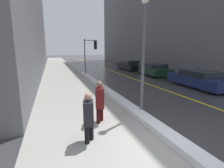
{
  "coord_description": "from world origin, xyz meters",
  "views": [
    {
      "loc": [
        -3.04,
        -3.65,
        2.66
      ],
      "look_at": [
        -0.4,
        4.0,
        1.05
      ],
      "focal_mm": 28.0,
      "sensor_mm": 36.0,
      "label": 1
    }
  ],
  "objects_px": {
    "lamp_post": "(144,47)",
    "pedestrian_in_glasses": "(89,115)",
    "parked_car_black": "(129,65)",
    "traffic_light_near": "(91,49)",
    "pedestrian_nearside": "(100,100)",
    "parked_car_navy": "(199,79)",
    "parked_car_dark_green": "(154,70)"
  },
  "relations": [
    {
      "from": "lamp_post",
      "to": "pedestrian_in_glasses",
      "type": "bearing_deg",
      "value": -149.28
    },
    {
      "from": "parked_car_black",
      "to": "traffic_light_near",
      "type": "bearing_deg",
      "value": 117.8
    },
    {
      "from": "pedestrian_in_glasses",
      "to": "pedestrian_nearside",
      "type": "relative_size",
      "value": 0.95
    },
    {
      "from": "traffic_light_near",
      "to": "pedestrian_nearside",
      "type": "bearing_deg",
      "value": -93.39
    },
    {
      "from": "parked_car_black",
      "to": "parked_car_navy",
      "type": "bearing_deg",
      "value": 179.56
    },
    {
      "from": "pedestrian_in_glasses",
      "to": "parked_car_dark_green",
      "type": "height_order",
      "value": "pedestrian_in_glasses"
    },
    {
      "from": "parked_car_dark_green",
      "to": "pedestrian_nearside",
      "type": "bearing_deg",
      "value": 144.46
    },
    {
      "from": "parked_car_navy",
      "to": "lamp_post",
      "type": "bearing_deg",
      "value": 120.42
    },
    {
      "from": "pedestrian_nearside",
      "to": "parked_car_dark_green",
      "type": "xyz_separation_m",
      "value": [
        8.46,
        9.67,
        -0.27
      ]
    },
    {
      "from": "traffic_light_near",
      "to": "parked_car_dark_green",
      "type": "relative_size",
      "value": 0.85
    },
    {
      "from": "parked_car_dark_green",
      "to": "parked_car_navy",
      "type": "bearing_deg",
      "value": -176.37
    },
    {
      "from": "lamp_post",
      "to": "pedestrian_nearside",
      "type": "height_order",
      "value": "lamp_post"
    },
    {
      "from": "pedestrian_nearside",
      "to": "traffic_light_near",
      "type": "bearing_deg",
      "value": -179.01
    },
    {
      "from": "pedestrian_in_glasses",
      "to": "parked_car_black",
      "type": "xyz_separation_m",
      "value": [
        8.82,
        16.44,
        -0.25
      ]
    },
    {
      "from": "pedestrian_nearside",
      "to": "parked_car_dark_green",
      "type": "bearing_deg",
      "value": 151.04
    },
    {
      "from": "traffic_light_near",
      "to": "parked_car_black",
      "type": "height_order",
      "value": "traffic_light_near"
    },
    {
      "from": "lamp_post",
      "to": "parked_car_dark_green",
      "type": "xyz_separation_m",
      "value": [
        6.61,
        9.43,
        -2.17
      ]
    },
    {
      "from": "traffic_light_near",
      "to": "pedestrian_nearside",
      "type": "distance_m",
      "value": 12.4
    },
    {
      "from": "parked_car_dark_green",
      "to": "pedestrian_in_glasses",
      "type": "bearing_deg",
      "value": 145.79
    },
    {
      "from": "pedestrian_nearside",
      "to": "parked_car_dark_green",
      "type": "height_order",
      "value": "pedestrian_nearside"
    },
    {
      "from": "pedestrian_in_glasses",
      "to": "parked_car_navy",
      "type": "height_order",
      "value": "pedestrian_in_glasses"
    },
    {
      "from": "pedestrian_in_glasses",
      "to": "parked_car_dark_green",
      "type": "xyz_separation_m",
      "value": [
        9.13,
        10.93,
        -0.23
      ]
    },
    {
      "from": "lamp_post",
      "to": "parked_car_navy",
      "type": "distance_m",
      "value": 7.56
    },
    {
      "from": "traffic_light_near",
      "to": "parked_car_dark_green",
      "type": "distance_m",
      "value": 6.84
    },
    {
      "from": "traffic_light_near",
      "to": "pedestrian_nearside",
      "type": "height_order",
      "value": "traffic_light_near"
    },
    {
      "from": "pedestrian_in_glasses",
      "to": "parked_car_navy",
      "type": "xyz_separation_m",
      "value": [
        8.91,
        4.88,
        -0.24
      ]
    },
    {
      "from": "traffic_light_near",
      "to": "pedestrian_in_glasses",
      "type": "bearing_deg",
      "value": -95.1
    },
    {
      "from": "pedestrian_in_glasses",
      "to": "parked_car_dark_green",
      "type": "distance_m",
      "value": 14.24
    },
    {
      "from": "parked_car_navy",
      "to": "parked_car_black",
      "type": "height_order",
      "value": "parked_car_black"
    },
    {
      "from": "lamp_post",
      "to": "parked_car_navy",
      "type": "height_order",
      "value": "lamp_post"
    },
    {
      "from": "lamp_post",
      "to": "traffic_light_near",
      "type": "distance_m",
      "value": 11.81
    },
    {
      "from": "parked_car_dark_green",
      "to": "parked_car_black",
      "type": "distance_m",
      "value": 5.53
    }
  ]
}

